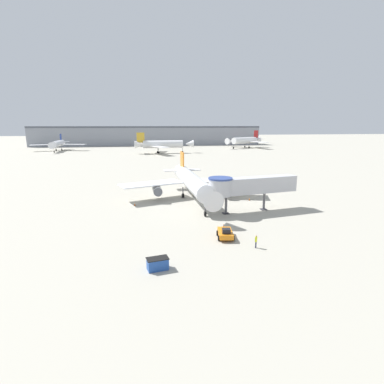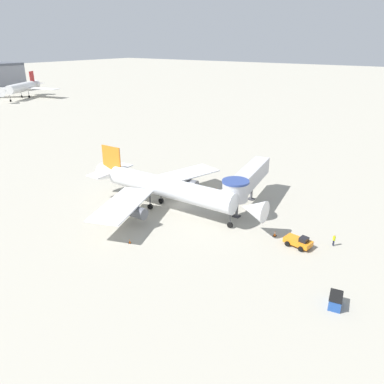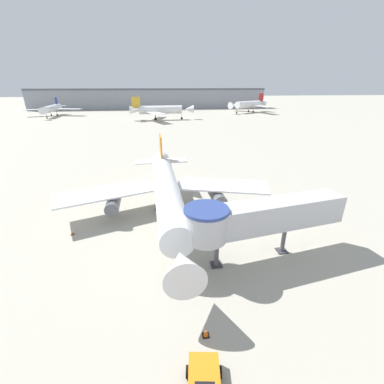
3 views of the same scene
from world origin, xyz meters
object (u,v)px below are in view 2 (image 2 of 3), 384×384
Objects in this scene: traffic_cone_starboard_wing at (216,189)px; traffic_cone_near_nose at (275,234)px; service_container_blue at (335,301)px; jet_bridge at (246,180)px; pushback_tug_orange at (299,242)px; traffic_cone_port_wing at (130,241)px; ground_crew_marshaller at (334,239)px; main_airplane at (165,188)px; background_jet_red_tail at (22,87)px.

traffic_cone_near_nose is at bearing -121.93° from traffic_cone_starboard_wing.
traffic_cone_near_nose is at bearing 47.23° from service_container_blue.
jet_bridge is 4.37× the size of pushback_tug_orange.
traffic_cone_near_nose is (-6.29, -8.15, -4.35)m from jet_bridge.
service_container_blue is at bearing -132.77° from traffic_cone_near_nose.
ground_crew_marshaller is (15.35, -22.89, 0.67)m from traffic_cone_port_wing.
main_airplane is 12.55× the size of service_container_blue.
jet_bridge is 27.05× the size of traffic_cone_starboard_wing.
background_jet_red_tail is at bearing 17.94° from ground_crew_marshaller.
main_airplane is at bearing 14.63° from traffic_cone_port_wing.
ground_crew_marshaller reaches higher than traffic_cone_port_wing.
main_airplane is 147.03m from background_jet_red_tail.
pushback_tug_orange is 3.83m from traffic_cone_near_nose.
main_airplane is 51.13× the size of traffic_cone_starboard_wing.
service_container_blue is (-16.69, -19.40, -4.09)m from jet_bridge.
traffic_cone_starboard_wing is at bearing 18.51° from ground_crew_marshaller.
jet_bridge is 26.11× the size of traffic_cone_port_wing.
traffic_cone_starboard_wing is 0.97× the size of traffic_cone_port_wing.
pushback_tug_orange is at bearing 74.01° from ground_crew_marshaller.
jet_bridge is at bearing 52.35° from traffic_cone_near_nose.
pushback_tug_orange is (0.97, -22.09, -3.04)m from main_airplane.
jet_bridge reaches higher than traffic_cone_starboard_wing.
ground_crew_marshaller is (3.84, -25.90, -2.79)m from main_airplane.
traffic_cone_near_nose is 1.30× the size of traffic_cone_port_wing.
traffic_cone_near_nose is at bearing -86.14° from main_airplane.
jet_bridge is 25.92m from service_container_blue.
traffic_cone_near_nose is 20.30m from traffic_cone_port_wing.
traffic_cone_starboard_wing is 24.55m from ground_crew_marshaller.
traffic_cone_near_nose is at bearing 52.29° from ground_crew_marshaller.
ground_crew_marshaller is (12.48, 3.72, 0.32)m from service_container_blue.
main_airplane is at bearing 167.32° from traffic_cone_starboard_wing.
pushback_tug_orange is 167.21m from background_jet_red_tail.
pushback_tug_orange is 0.12× the size of background_jet_red_tail.
ground_crew_marshaller is (-7.75, -23.29, 0.68)m from traffic_cone_starboard_wing.
traffic_cone_port_wing is at bearing -167.02° from main_airplane.
ground_crew_marshaller is at bearing -108.40° from traffic_cone_starboard_wing.
traffic_cone_near_nose is at bearing -51.14° from background_jet_red_tail.
jet_bridge is 6.64× the size of service_container_blue.
background_jet_red_tail is at bearing 70.93° from traffic_cone_starboard_wing.
jet_bridge is at bearing -20.23° from traffic_cone_port_wing.
traffic_cone_port_wing is 27.57m from ground_crew_marshaller.
traffic_cone_port_wing is at bearing 131.90° from pushback_tug_orange.
service_container_blue is (-9.60, -7.52, -0.07)m from pushback_tug_orange.
main_airplane reaches higher than traffic_cone_near_nose.
pushback_tug_orange is 22.20m from traffic_cone_starboard_wing.
pushback_tug_orange reaches higher than traffic_cone_port_wing.
traffic_cone_near_nose is 0.03× the size of background_jet_red_tail.
jet_bridge is 20.02× the size of traffic_cone_near_nose.
pushback_tug_orange is 6.19× the size of traffic_cone_starboard_wing.
main_airplane is 49.36× the size of traffic_cone_port_wing.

